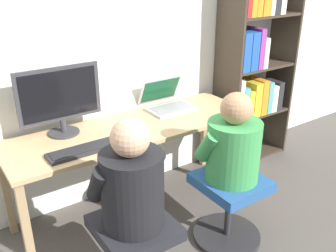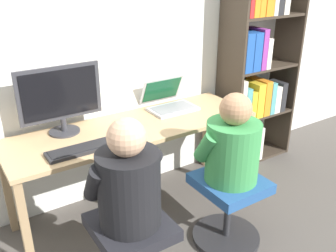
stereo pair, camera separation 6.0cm
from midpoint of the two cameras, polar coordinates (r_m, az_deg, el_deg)
name	(u,v)px [view 2 (the right image)]	position (r m, az deg, el deg)	size (l,w,h in m)	color
ground_plane	(157,227)	(2.89, -1.11, -15.18)	(14.00, 14.00, 0.00)	#4C4742
wall_back	(108,38)	(2.88, -8.49, 13.19)	(10.00, 0.05, 2.60)	silver
desk	(135,135)	(2.77, -4.48, -1.41)	(1.86, 0.60, 0.72)	tan
desktop_monitor	(61,99)	(2.62, -15.42, 4.05)	(0.57, 0.21, 0.48)	#333338
laptop	(169,102)	(3.05, 0.75, 3.64)	(0.38, 0.35, 0.24)	#B7B7BC
keyboard	(82,149)	(2.42, -12.31, -3.48)	(0.45, 0.14, 0.03)	#232326
computer_mouse_by_keyboard	(123,139)	(2.50, -6.14, -1.95)	(0.06, 0.11, 0.04)	#99999E
office_chair_left	(132,252)	(2.28, -4.69, -18.55)	(0.48, 0.48, 0.50)	#262628
office_chair_right	(228,205)	(2.66, 9.81, -11.81)	(0.48, 0.48, 0.50)	#262628
person_at_monitor	(128,181)	(2.00, -5.20, -8.41)	(0.42, 0.34, 0.62)	black
person_at_laptop	(232,145)	(2.43, 10.49, -2.91)	(0.43, 0.35, 0.60)	#388C47
bookshelf	(255,72)	(3.55, 13.61, 7.96)	(0.74, 0.34, 1.86)	#382D23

